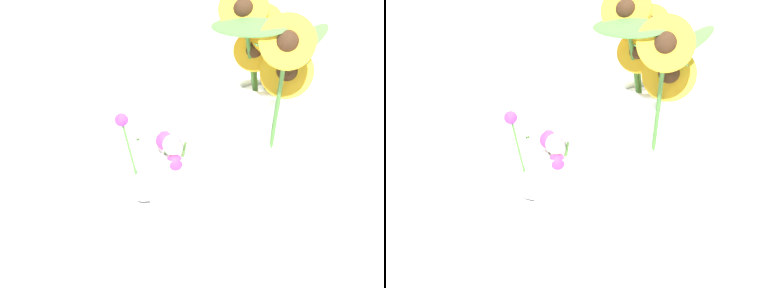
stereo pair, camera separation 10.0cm
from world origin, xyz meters
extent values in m
plane|color=silver|center=(0.00, 0.00, 0.00)|extent=(6.00, 6.00, 0.00)
cylinder|color=white|center=(-0.02, 0.02, 0.01)|extent=(0.51, 0.51, 0.02)
cylinder|color=silver|center=(0.11, 0.03, 0.14)|extent=(0.11, 0.11, 0.24)
torus|color=silver|center=(0.11, 0.03, 0.27)|extent=(0.11, 0.11, 0.01)
cylinder|color=#427533|center=(0.10, 0.01, 0.21)|extent=(0.02, 0.04, 0.25)
cylinder|color=gold|center=(0.10, 0.00, 0.34)|extent=(0.08, 0.04, 0.07)
sphere|color=#382314|center=(0.10, 0.00, 0.34)|extent=(0.03, 0.03, 0.03)
cylinder|color=#427533|center=(0.14, -0.03, 0.22)|extent=(0.03, 0.08, 0.29)
cylinder|color=gold|center=(0.15, -0.07, 0.37)|extent=(0.10, 0.04, 0.09)
sphere|color=#382314|center=(0.15, -0.07, 0.37)|extent=(0.04, 0.04, 0.04)
cylinder|color=#427533|center=(0.12, 0.04, 0.22)|extent=(0.05, 0.04, 0.31)
cylinder|color=gold|center=(0.10, 0.05, 0.38)|extent=(0.08, 0.06, 0.07)
sphere|color=#382314|center=(0.10, 0.05, 0.38)|extent=(0.03, 0.03, 0.03)
cylinder|color=#427533|center=(0.10, 0.00, 0.25)|extent=(0.06, 0.04, 0.32)
cylinder|color=gold|center=(0.08, -0.01, 0.41)|extent=(0.09, 0.05, 0.09)
sphere|color=#382314|center=(0.08, -0.01, 0.41)|extent=(0.03, 0.03, 0.03)
cylinder|color=#427533|center=(0.13, 0.02, 0.21)|extent=(0.03, 0.04, 0.31)
cylinder|color=gold|center=(0.12, 0.00, 0.36)|extent=(0.06, 0.04, 0.06)
sphere|color=#382314|center=(0.12, 0.00, 0.36)|extent=(0.03, 0.03, 0.03)
cylinder|color=#427533|center=(0.13, 0.00, 0.20)|extent=(0.04, 0.03, 0.21)
cylinder|color=gold|center=(0.15, -0.02, 0.31)|extent=(0.10, 0.05, 0.10)
sphere|color=#382314|center=(0.15, -0.02, 0.31)|extent=(0.04, 0.04, 0.04)
ellipsoid|color=#477F38|center=(0.18, -0.01, 0.36)|extent=(0.09, 0.12, 0.06)
ellipsoid|color=#477F38|center=(0.09, -0.05, 0.39)|extent=(0.14, 0.10, 0.04)
ellipsoid|color=#477F38|center=(0.14, -0.05, 0.35)|extent=(0.10, 0.07, 0.05)
cylinder|color=white|center=(-0.05, -0.02, 0.09)|extent=(0.08, 0.08, 0.13)
cylinder|color=#4C8438|center=(-0.05, -0.03, 0.11)|extent=(0.01, 0.01, 0.13)
sphere|color=#C6337A|center=(-0.06, -0.03, 0.18)|extent=(0.03, 0.03, 0.03)
cylinder|color=#4C8438|center=(-0.04, -0.04, 0.10)|extent=(0.01, 0.01, 0.09)
sphere|color=#C6337A|center=(-0.04, -0.04, 0.14)|extent=(0.03, 0.03, 0.03)
cylinder|color=#4C8438|center=(-0.05, -0.03, 0.12)|extent=(0.03, 0.01, 0.11)
sphere|color=white|center=(-0.04, -0.04, 0.17)|extent=(0.04, 0.04, 0.04)
cylinder|color=#4C8438|center=(-0.03, -0.03, 0.14)|extent=(0.04, 0.04, 0.13)
sphere|color=pink|center=(-0.01, -0.05, 0.21)|extent=(0.04, 0.04, 0.04)
sphere|color=white|center=(-0.12, 0.03, 0.06)|extent=(0.07, 0.07, 0.07)
cylinder|color=white|center=(-0.12, 0.03, 0.12)|extent=(0.03, 0.03, 0.06)
cylinder|color=#427533|center=(-0.10, 0.05, 0.09)|extent=(0.02, 0.03, 0.10)
sphere|color=white|center=(-0.09, 0.06, 0.14)|extent=(0.04, 0.04, 0.04)
cylinder|color=#427533|center=(-0.08, 0.02, 0.12)|extent=(0.04, 0.05, 0.14)
sphere|color=white|center=(-0.07, 0.00, 0.19)|extent=(0.03, 0.03, 0.03)
cylinder|color=#427533|center=(-0.12, 0.05, 0.11)|extent=(0.03, 0.01, 0.11)
sphere|color=white|center=(-0.13, 0.05, 0.17)|extent=(0.03, 0.03, 0.03)
cylinder|color=#427533|center=(-0.13, 0.05, 0.11)|extent=(0.03, 0.03, 0.13)
sphere|color=pink|center=(-0.14, 0.07, 0.18)|extent=(0.03, 0.03, 0.03)
cylinder|color=#427533|center=(-0.14, 0.03, 0.12)|extent=(0.04, 0.01, 0.14)
sphere|color=purple|center=(-0.16, 0.03, 0.19)|extent=(0.03, 0.03, 0.03)
camera|label=1|loc=(0.17, -0.90, 0.51)|focal=50.00mm
camera|label=2|loc=(0.27, -0.87, 0.51)|focal=50.00mm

